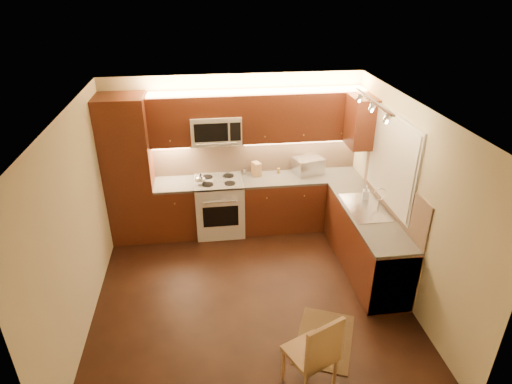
{
  "coord_description": "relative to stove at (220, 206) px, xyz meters",
  "views": [
    {
      "loc": [
        -0.51,
        -4.49,
        3.83
      ],
      "look_at": [
        0.15,
        0.55,
        1.25
      ],
      "focal_mm": 30.29,
      "sensor_mm": 36.0,
      "label": 1
    }
  ],
  "objects": [
    {
      "name": "floor",
      "position": [
        0.3,
        -1.68,
        -0.46
      ],
      "size": [
        4.0,
        4.0,
        0.01
      ],
      "primitive_type": "cube",
      "color": "black",
      "rests_on": "ground"
    },
    {
      "name": "ceiling",
      "position": [
        0.3,
        -1.68,
        2.04
      ],
      "size": [
        4.0,
        4.0,
        0.01
      ],
      "primitive_type": "cube",
      "color": "beige",
      "rests_on": "ground"
    },
    {
      "name": "wall_back",
      "position": [
        0.3,
        0.32,
        0.79
      ],
      "size": [
        4.0,
        0.01,
        2.5
      ],
      "primitive_type": "cube",
      "color": "#C5BA90",
      "rests_on": "ground"
    },
    {
      "name": "wall_front",
      "position": [
        0.3,
        -3.67,
        0.79
      ],
      "size": [
        4.0,
        0.01,
        2.5
      ],
      "primitive_type": "cube",
      "color": "#C5BA90",
      "rests_on": "ground"
    },
    {
      "name": "wall_left",
      "position": [
        -1.7,
        -1.68,
        0.79
      ],
      "size": [
        0.01,
        4.0,
        2.5
      ],
      "primitive_type": "cube",
      "color": "#C5BA90",
      "rests_on": "ground"
    },
    {
      "name": "wall_right",
      "position": [
        2.3,
        -1.68,
        0.79
      ],
      "size": [
        0.01,
        4.0,
        2.5
      ],
      "primitive_type": "cube",
      "color": "#C5BA90",
      "rests_on": "ground"
    },
    {
      "name": "pantry",
      "position": [
        -1.35,
        0.02,
        0.69
      ],
      "size": [
        0.7,
        0.6,
        2.3
      ],
      "primitive_type": "cube",
      "color": "#48190F",
      "rests_on": "floor"
    },
    {
      "name": "base_cab_back_left",
      "position": [
        -0.69,
        0.02,
        -0.03
      ],
      "size": [
        0.62,
        0.6,
        0.86
      ],
      "primitive_type": "cube",
      "color": "#48190F",
      "rests_on": "floor"
    },
    {
      "name": "counter_back_left",
      "position": [
        -0.69,
        0.02,
        0.42
      ],
      "size": [
        0.62,
        0.6,
        0.04
      ],
      "primitive_type": "cube",
      "color": "#3E3B38",
      "rests_on": "base_cab_back_left"
    },
    {
      "name": "base_cab_back_right",
      "position": [
        1.34,
        0.02,
        -0.03
      ],
      "size": [
        1.92,
        0.6,
        0.86
      ],
      "primitive_type": "cube",
      "color": "#48190F",
      "rests_on": "floor"
    },
    {
      "name": "counter_back_right",
      "position": [
        1.34,
        0.02,
        0.42
      ],
      "size": [
        1.92,
        0.6,
        0.04
      ],
      "primitive_type": "cube",
      "color": "#3E3B38",
      "rests_on": "base_cab_back_right"
    },
    {
      "name": "base_cab_right",
      "position": [
        2.0,
        -1.28,
        -0.03
      ],
      "size": [
        0.6,
        2.0,
        0.86
      ],
      "primitive_type": "cube",
      "color": "#48190F",
      "rests_on": "floor"
    },
    {
      "name": "counter_right",
      "position": [
        2.0,
        -1.28,
        0.42
      ],
      "size": [
        0.6,
        2.0,
        0.04
      ],
      "primitive_type": "cube",
      "color": "#3E3B38",
      "rests_on": "base_cab_right"
    },
    {
      "name": "dishwasher",
      "position": [
        2.0,
        -1.98,
        -0.03
      ],
      "size": [
        0.58,
        0.6,
        0.84
      ],
      "primitive_type": "cube",
      "color": "silver",
      "rests_on": "floor"
    },
    {
      "name": "backsplash_back",
      "position": [
        0.65,
        0.31,
        0.74
      ],
      "size": [
        3.3,
        0.02,
        0.6
      ],
      "primitive_type": "cube",
      "color": "tan",
      "rests_on": "wall_back"
    },
    {
      "name": "backsplash_right",
      "position": [
        2.29,
        -1.28,
        0.74
      ],
      "size": [
        0.02,
        2.0,
        0.6
      ],
      "primitive_type": "cube",
      "color": "tan",
      "rests_on": "wall_right"
    },
    {
      "name": "upper_cab_back_left",
      "position": [
        -0.69,
        0.15,
        1.42
      ],
      "size": [
        0.62,
        0.35,
        0.75
      ],
      "primitive_type": "cube",
      "color": "#48190F",
      "rests_on": "wall_back"
    },
    {
      "name": "upper_cab_back_right",
      "position": [
        1.34,
        0.15,
        1.42
      ],
      "size": [
        1.92,
        0.35,
        0.75
      ],
      "primitive_type": "cube",
      "color": "#48190F",
      "rests_on": "wall_back"
    },
    {
      "name": "upper_cab_bridge",
      "position": [
        0.0,
        0.15,
        1.63
      ],
      "size": [
        0.76,
        0.35,
        0.31
      ],
      "primitive_type": "cube",
      "color": "#48190F",
      "rests_on": "wall_back"
    },
    {
      "name": "upper_cab_right_corner",
      "position": [
        2.12,
        -0.28,
        1.42
      ],
      "size": [
        0.35,
        0.5,
        0.75
      ],
      "primitive_type": "cube",
      "color": "#48190F",
      "rests_on": "wall_right"
    },
    {
      "name": "stove",
      "position": [
        0.0,
        0.0,
        0.0
      ],
      "size": [
        0.76,
        0.65,
        0.92
      ],
      "primitive_type": null,
      "color": "silver",
      "rests_on": "floor"
    },
    {
      "name": "microwave",
      "position": [
        0.0,
        0.14,
        1.26
      ],
      "size": [
        0.76,
        0.38,
        0.44
      ],
      "primitive_type": null,
      "color": "silver",
      "rests_on": "wall_back"
    },
    {
      "name": "window_frame",
      "position": [
        2.29,
        -1.12,
        1.14
      ],
      "size": [
        0.03,
        1.44,
        1.24
      ],
      "primitive_type": "cube",
      "color": "silver",
      "rests_on": "wall_right"
    },
    {
      "name": "window_blinds",
      "position": [
        2.27,
        -1.12,
        1.14
      ],
      "size": [
        0.02,
        1.36,
        1.16
      ],
      "primitive_type": "cube",
      "color": "silver",
      "rests_on": "wall_right"
    },
    {
      "name": "sink",
      "position": [
        2.0,
        -1.12,
        0.52
      ],
      "size": [
        0.52,
        0.86,
        0.15
      ],
      "primitive_type": null,
      "color": "silver",
      "rests_on": "counter_right"
    },
    {
      "name": "faucet",
      "position": [
        2.18,
        -1.12,
        0.59
      ],
      "size": [
        0.2,
        0.04,
        0.3
      ],
      "primitive_type": null,
      "color": "silver",
      "rests_on": "counter_right"
    },
    {
      "name": "track_light_bar",
      "position": [
        1.85,
        -1.27,
        2.0
      ],
      "size": [
        0.04,
        1.2,
        0.03
      ],
      "primitive_type": "cube",
      "color": "silver",
      "rests_on": "ceiling"
    },
    {
      "name": "kettle",
      "position": [
        -0.28,
        -0.1,
        0.56
      ],
      "size": [
        0.21,
        0.21,
        0.2
      ],
      "primitive_type": null,
      "rotation": [
        0.0,
        0.0,
        0.27
      ],
      "color": "silver",
      "rests_on": "stove"
    },
    {
      "name": "toaster_oven",
      "position": [
        1.47,
        0.14,
        0.57
      ],
      "size": [
        0.51,
        0.43,
        0.27
      ],
      "primitive_type": "cube",
      "rotation": [
        0.0,
        0.0,
        0.25
      ],
      "color": "silver",
      "rests_on": "counter_back_right"
    },
    {
      "name": "knife_block",
      "position": [
        0.62,
        0.15,
        0.55
      ],
      "size": [
        0.16,
        0.19,
        0.22
      ],
      "primitive_type": "cube",
      "rotation": [
        0.0,
        0.0,
        0.41
      ],
      "color": "#A57D4A",
      "rests_on": "counter_back_right"
    },
    {
      "name": "spice_jar_a",
      "position": [
        0.44,
        0.26,
        0.48
      ],
      "size": [
        0.04,
        0.04,
        0.09
      ],
      "primitive_type": "cylinder",
      "rotation": [
        0.0,
        0.0,
        -0.05
      ],
      "color": "silver",
      "rests_on": "counter_back_right"
    },
    {
      "name": "spice_jar_b",
      "position": [
        0.44,
        0.22,
        0.48
      ],
      "size": [
        0.06,
        0.06,
        0.09
      ],
      "primitive_type": "cylinder",
      "rotation": [
        0.0,
        0.0,
        -0.37
      ],
      "color": "brown",
      "rests_on": "counter_back_right"
    },
    {
      "name": "spice_jar_c",
      "position": [
        0.44,
        0.22,
        0.49
      ],
      "size": [
        0.05,
        0.05,
        0.1
      ],
      "primitive_type": "cylinder",
      "rotation": [
        0.0,
        0.0,
        0.16
      ],
      "color": "silver",
      "rests_on": "counter_back_right"
    },
    {
      "name": "spice_jar_d",
      "position": [
        0.99,
        0.19,
        0.48
      ],
      "size": [
        0.05,
        0.05,
        0.09
      ],
      "primitive_type": "cylinder",
      "rotation": [
        0.0,
        0.0,
        -0.14
      ],
      "color": "olive",
      "rests_on": "counter_back_right"
    },
    {
      "name": "soap_bottle",
      "position": [
        2.08,
        -0.87,
        0.55
      ],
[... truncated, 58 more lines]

